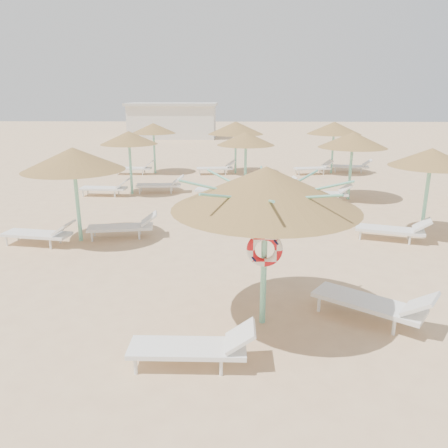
{
  "coord_description": "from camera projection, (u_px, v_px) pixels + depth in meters",
  "views": [
    {
      "loc": [
        -0.05,
        -7.47,
        4.15
      ],
      "look_at": [
        -0.29,
        2.0,
        1.3
      ],
      "focal_mm": 35.0,
      "sensor_mm": 36.0,
      "label": 1
    }
  ],
  "objects": [
    {
      "name": "ground",
      "position": [
        236.0,
        319.0,
        8.34
      ],
      "size": [
        120.0,
        120.0,
        0.0
      ],
      "primitive_type": "plane",
      "color": "#DBB485",
      "rests_on": "ground"
    },
    {
      "name": "main_palapa",
      "position": [
        266.0,
        189.0,
        7.5
      ],
      "size": [
        3.3,
        3.3,
        2.96
      ],
      "color": "#79D3B1",
      "rests_on": "ground"
    },
    {
      "name": "lounger_main_a",
      "position": [
        196.0,
        346.0,
        6.83
      ],
      "size": [
        1.98,
        0.6,
        0.72
      ],
      "rotation": [
        0.0,
        0.0,
        0.0
      ],
      "color": "white",
      "rests_on": "ground"
    },
    {
      "name": "lounger_main_b",
      "position": [
        376.0,
        303.0,
        8.16
      ],
      "size": [
        2.16,
        1.82,
        0.8
      ],
      "rotation": [
        0.0,
        0.0,
        -0.63
      ],
      "color": "white",
      "rests_on": "ground"
    },
    {
      "name": "palapa_field",
      "position": [
        286.0,
        140.0,
        17.8
      ],
      "size": [
        18.11,
        14.29,
        2.72
      ],
      "color": "#79D3B1",
      "rests_on": "ground"
    },
    {
      "name": "service_hut",
      "position": [
        173.0,
        120.0,
        41.52
      ],
      "size": [
        8.4,
        4.4,
        3.25
      ],
      "color": "silver",
      "rests_on": "ground"
    }
  ]
}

